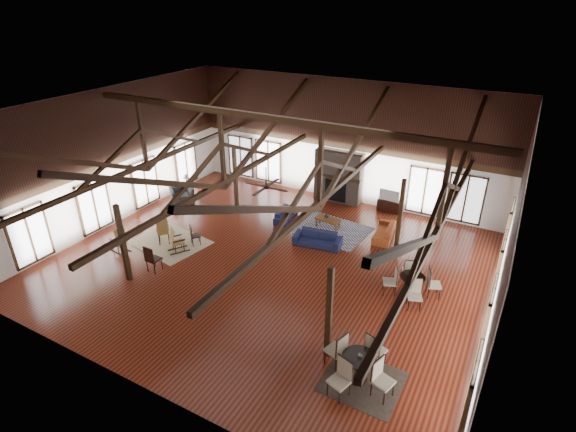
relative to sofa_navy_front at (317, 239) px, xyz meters
The scene contains 31 objects.
floor 2.37m from the sofa_navy_front, 115.97° to the right, with size 16.00×16.00×0.00m, color maroon.
ceiling 6.17m from the sofa_navy_front, 115.97° to the right, with size 16.00×14.00×0.02m, color black.
wall_back 5.68m from the sofa_navy_front, 101.91° to the left, with size 16.00×0.02×6.00m, color white.
wall_front 9.56m from the sofa_navy_front, 96.45° to the right, with size 16.00×0.02×6.00m, color white.
wall_left 9.66m from the sofa_navy_front, 166.82° to the right, with size 0.02×14.00×6.00m, color white.
wall_right 7.77m from the sofa_navy_front, 16.89° to the right, with size 0.02×14.00×6.00m, color white.
roof_truss 4.42m from the sofa_navy_front, 115.97° to the right, with size 15.60×14.07×3.14m.
post_grid 2.66m from the sofa_navy_front, 115.97° to the right, with size 8.16×7.16×3.05m.
fireplace 4.77m from the sofa_navy_front, 102.75° to the left, with size 2.50×0.69×2.60m.
ceiling_fan 4.67m from the sofa_navy_front, 99.67° to the right, with size 1.60×1.60×0.75m.
sofa_navy_front is the anchor object (origin of this frame).
sofa_navy_left 2.74m from the sofa_navy_front, 147.68° to the left, with size 0.65×1.66×0.49m, color #16183E.
sofa_orange 3.00m from the sofa_navy_front, 41.76° to the left, with size 0.74×1.90×0.56m, color #96411D.
coffee_table 1.67m from the sofa_navy_front, 99.04° to the left, with size 1.21×0.76×0.43m.
vase 1.75m from the sofa_navy_front, 102.17° to the left, with size 0.19×0.19×0.20m, color #B2B2B2.
armchair 7.91m from the sofa_navy_front, behind, with size 1.11×0.97×0.72m, color #28282A.
side_table_lamp 8.35m from the sofa_navy_front, 169.70° to the left, with size 0.46×0.46×1.18m.
rocking_chair_a 6.52m from the sofa_navy_front, 154.05° to the right, with size 0.91×0.91×1.08m.
rocking_chair_b 5.84m from the sofa_navy_front, 146.18° to the right, with size 0.82×0.93×1.07m.
rocking_chair_c 8.08m from the sofa_navy_front, 147.73° to the right, with size 0.88×0.53×1.09m.
side_chair_a 5.19m from the sofa_navy_front, 151.66° to the right, with size 0.54×0.54×0.90m.
side_chair_b 6.68m from the sofa_navy_front, 133.73° to the right, with size 0.48×0.48×1.11m.
cafe_table_near 7.32m from the sofa_navy_front, 56.08° to the right, with size 2.18×2.18×1.12m.
cafe_table_far 4.61m from the sofa_navy_front, 19.44° to the right, with size 2.02×2.02×1.04m.
cup_near 7.33m from the sofa_navy_front, 55.84° to the right, with size 0.11×0.11×0.09m, color #B2B2B2.
cup_far 4.60m from the sofa_navy_front, 20.57° to the right, with size 0.13×0.13×0.11m, color #B2B2B2.
tv_console 4.92m from the sofa_navy_front, 70.46° to the left, with size 1.12×0.42×0.56m, color black.
television 4.94m from the sofa_navy_front, 70.77° to the left, with size 0.96×0.13×0.56m, color #B2B2B2.
rug_tan 6.26m from the sofa_navy_front, 153.21° to the right, with size 2.99×2.35×0.01m, color tan.
rug_navy 1.52m from the sofa_navy_front, 94.22° to the left, with size 3.32×2.49×0.01m, color #16193F.
rug_dark 7.44m from the sofa_navy_front, 55.10° to the right, with size 2.06×1.87×0.01m, color black.
Camera 1 is at (7.77, -12.79, 9.57)m, focal length 28.00 mm.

